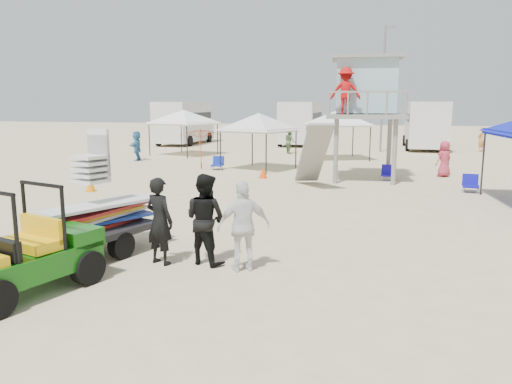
% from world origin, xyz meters
% --- Properties ---
extents(ground, '(140.00, 140.00, 0.00)m').
position_xyz_m(ground, '(0.00, 0.00, 0.00)').
color(ground, beige).
rests_on(ground, ground).
extents(utility_cart, '(1.80, 2.58, 1.78)m').
position_xyz_m(utility_cart, '(-2.66, -0.23, 0.83)').
color(utility_cart, '#0F550D').
rests_on(utility_cart, ground).
extents(surf_trailer, '(2.01, 2.83, 2.29)m').
position_xyz_m(surf_trailer, '(-2.66, 2.11, 0.93)').
color(surf_trailer, black).
rests_on(surf_trailer, ground).
extents(man_left, '(0.73, 0.60, 1.72)m').
position_xyz_m(man_left, '(-1.14, 1.81, 0.86)').
color(man_left, black).
rests_on(man_left, ground).
extents(man_mid, '(1.04, 0.92, 1.79)m').
position_xyz_m(man_mid, '(-0.29, 2.06, 0.89)').
color(man_mid, black).
rests_on(man_mid, ground).
extents(man_right, '(1.08, 0.85, 1.71)m').
position_xyz_m(man_right, '(0.56, 1.81, 0.86)').
color(man_right, white).
rests_on(man_right, ground).
extents(lifeguard_tower, '(3.28, 3.28, 4.88)m').
position_xyz_m(lifeguard_tower, '(2.23, 14.13, 3.63)').
color(lifeguard_tower, gray).
rests_on(lifeguard_tower, ground).
extents(canopy_white_a, '(3.57, 3.57, 3.09)m').
position_xyz_m(canopy_white_a, '(-2.67, 16.29, 2.54)').
color(canopy_white_a, black).
rests_on(canopy_white_a, ground).
extents(canopy_white_b, '(3.92, 3.92, 3.16)m').
position_xyz_m(canopy_white_b, '(-8.75, 21.85, 2.61)').
color(canopy_white_b, black).
rests_on(canopy_white_b, ground).
extents(canopy_white_c, '(3.90, 3.90, 3.17)m').
position_xyz_m(canopy_white_c, '(0.59, 21.72, 2.62)').
color(canopy_white_c, black).
rests_on(canopy_white_c, ground).
extents(umbrella_a, '(2.77, 2.79, 1.97)m').
position_xyz_m(umbrella_a, '(-5.37, 15.66, 0.99)').
color(umbrella_a, '#B31315').
rests_on(umbrella_a, ground).
extents(umbrella_b, '(2.42, 2.43, 1.61)m').
position_xyz_m(umbrella_b, '(-7.44, 21.07, 0.80)').
color(umbrella_b, yellow).
rests_on(umbrella_b, ground).
extents(cone_near, '(0.34, 0.34, 0.50)m').
position_xyz_m(cone_near, '(-7.08, 8.82, 0.25)').
color(cone_near, orange).
rests_on(cone_near, ground).
extents(cone_far, '(0.34, 0.34, 0.50)m').
position_xyz_m(cone_far, '(-1.80, 13.49, 0.25)').
color(cone_far, '#FF4A08').
rests_on(cone_far, ground).
extents(beach_chair_a, '(0.59, 0.63, 0.64)m').
position_xyz_m(beach_chair_a, '(-4.55, 15.70, 0.31)').
color(beach_chair_a, '#0E26A0').
rests_on(beach_chair_a, ground).
extents(beach_chair_b, '(0.59, 0.63, 0.64)m').
position_xyz_m(beach_chair_b, '(3.34, 14.17, 0.31)').
color(beach_chair_b, '#1B10B3').
rests_on(beach_chair_b, ground).
extents(beach_chair_c, '(0.63, 0.67, 0.64)m').
position_xyz_m(beach_chair_c, '(6.16, 11.97, 0.31)').
color(beach_chair_c, '#0F0D95').
rests_on(beach_chair_c, ground).
extents(rv_far_left, '(2.64, 6.80, 3.25)m').
position_xyz_m(rv_far_left, '(-12.00, 29.99, 1.80)').
color(rv_far_left, silver).
rests_on(rv_far_left, ground).
extents(rv_mid_left, '(2.65, 6.50, 3.25)m').
position_xyz_m(rv_mid_left, '(-3.00, 31.49, 1.80)').
color(rv_mid_left, silver).
rests_on(rv_mid_left, ground).
extents(rv_mid_right, '(2.64, 7.00, 3.25)m').
position_xyz_m(rv_mid_right, '(6.00, 29.99, 1.80)').
color(rv_mid_right, silver).
rests_on(rv_mid_right, ground).
extents(light_pole_left, '(0.14, 0.14, 8.00)m').
position_xyz_m(light_pole_left, '(3.00, 27.00, 4.00)').
color(light_pole_left, slate).
rests_on(light_pole_left, ground).
extents(distant_beachgoers, '(20.28, 13.61, 1.64)m').
position_xyz_m(distant_beachgoers, '(-2.47, 20.65, 0.80)').
color(distant_beachgoers, '#547646').
rests_on(distant_beachgoers, ground).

